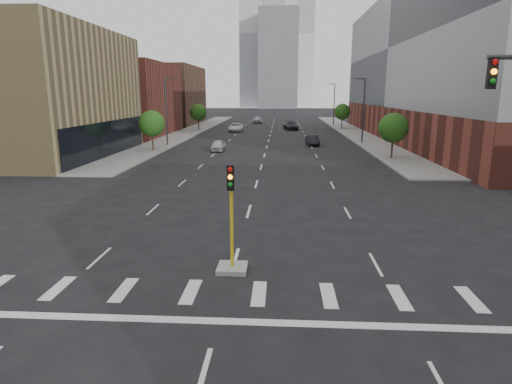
# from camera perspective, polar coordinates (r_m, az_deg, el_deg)

# --- Properties ---
(sidewalk_left_far) EXTENTS (5.00, 92.00, 0.15)m
(sidewalk_left_far) POSITION_cam_1_polar(r_m,az_deg,el_deg) (83.26, -8.45, 8.12)
(sidewalk_left_far) COLOR gray
(sidewalk_left_far) RESTS_ON ground
(sidewalk_right_far) EXTENTS (5.00, 92.00, 0.15)m
(sidewalk_right_far) POSITION_cam_1_polar(r_m,az_deg,el_deg) (82.56, 12.60, 7.91)
(sidewalk_right_far) COLOR gray
(sidewalk_right_far) RESTS_ON ground
(building_left_mid) EXTENTS (20.00, 24.00, 14.00)m
(building_left_mid) POSITION_cam_1_polar(r_m,az_deg,el_deg) (55.64, -29.18, 11.38)
(building_left_mid) COLOR #8E7D50
(building_left_mid) RESTS_ON ground
(building_left_far_a) EXTENTS (20.00, 22.00, 12.00)m
(building_left_far_a) POSITION_cam_1_polar(r_m,az_deg,el_deg) (78.92, -18.92, 11.61)
(building_left_far_a) COLOR brown
(building_left_far_a) RESTS_ON ground
(building_left_far_b) EXTENTS (20.00, 24.00, 13.00)m
(building_left_far_b) POSITION_cam_1_polar(r_m,az_deg,el_deg) (103.49, -13.46, 12.42)
(building_left_far_b) COLOR brown
(building_left_far_b) RESTS_ON ground
(building_right_main) EXTENTS (24.00, 70.00, 22.00)m
(building_right_main) POSITION_cam_1_polar(r_m,az_deg,el_deg) (72.76, 26.59, 14.84)
(building_right_main) COLOR brown
(building_right_main) RESTS_ON ground
(tower_left) EXTENTS (22.00, 22.00, 70.00)m
(tower_left) POSITION_cam_1_polar(r_m,az_deg,el_deg) (229.14, 0.93, 20.08)
(tower_left) COLOR #B2B7BC
(tower_left) RESTS_ON ground
(tower_right) EXTENTS (20.00, 20.00, 80.00)m
(tower_right) POSITION_cam_1_polar(r_m,az_deg,el_deg) (269.36, 5.40, 20.05)
(tower_right) COLOR #B2B7BC
(tower_right) RESTS_ON ground
(tower_mid) EXTENTS (18.00, 18.00, 44.00)m
(tower_mid) POSITION_cam_1_polar(r_m,az_deg,el_deg) (207.76, 2.97, 17.19)
(tower_mid) COLOR slate
(tower_mid) RESTS_ON ground
(median_traffic_signal) EXTENTS (1.20, 1.20, 4.40)m
(median_traffic_signal) POSITION_cam_1_polar(r_m,az_deg,el_deg) (17.41, -3.23, -7.49)
(median_traffic_signal) COLOR #999993
(median_traffic_signal) RESTS_ON ground
(streetlight_right_a) EXTENTS (1.60, 0.22, 9.07)m
(streetlight_right_a) POSITION_cam_1_polar(r_m,az_deg,el_deg) (63.30, 14.08, 10.83)
(streetlight_right_a) COLOR #2D2D30
(streetlight_right_a) RESTS_ON ground
(streetlight_right_b) EXTENTS (1.60, 0.22, 9.07)m
(streetlight_right_b) POSITION_cam_1_polar(r_m,az_deg,el_deg) (97.92, 10.33, 11.67)
(streetlight_right_b) COLOR #2D2D30
(streetlight_right_b) RESTS_ON ground
(streetlight_left) EXTENTS (1.60, 0.22, 9.07)m
(streetlight_left) POSITION_cam_1_polar(r_m,az_deg,el_deg) (59.28, -11.83, 10.81)
(streetlight_left) COLOR #2D2D30
(streetlight_left) RESTS_ON ground
(tree_left_near) EXTENTS (3.20, 3.20, 4.85)m
(tree_left_near) POSITION_cam_1_polar(r_m,az_deg,el_deg) (54.72, -13.72, 8.85)
(tree_left_near) COLOR #382619
(tree_left_near) RESTS_ON ground
(tree_left_far) EXTENTS (3.20, 3.20, 4.85)m
(tree_left_far) POSITION_cam_1_polar(r_m,az_deg,el_deg) (83.83, -7.71, 10.45)
(tree_left_far) COLOR #382619
(tree_left_far) RESTS_ON ground
(tree_right_near) EXTENTS (3.20, 3.20, 4.85)m
(tree_right_near) POSITION_cam_1_polar(r_m,az_deg,el_deg) (48.88, 17.85, 8.14)
(tree_right_near) COLOR #382619
(tree_right_near) RESTS_ON ground
(tree_right_far) EXTENTS (3.20, 3.20, 4.85)m
(tree_right_far) POSITION_cam_1_polar(r_m,az_deg,el_deg) (88.13, 11.44, 10.43)
(tree_right_far) COLOR #382619
(tree_right_far) RESTS_ON ground
(car_near_left) EXTENTS (1.58, 3.90, 1.33)m
(car_near_left) POSITION_cam_1_polar(r_m,az_deg,el_deg) (53.88, -5.09, 6.19)
(car_near_left) COLOR #B8B9BE
(car_near_left) RESTS_ON ground
(car_mid_right) EXTENTS (1.80, 4.35, 1.40)m
(car_mid_right) POSITION_cam_1_polar(r_m,az_deg,el_deg) (59.88, 7.52, 6.85)
(car_mid_right) COLOR black
(car_mid_right) RESTS_ON ground
(car_far_left) EXTENTS (2.62, 5.61, 1.55)m
(car_far_left) POSITION_cam_1_polar(r_m,az_deg,el_deg) (81.35, -2.67, 8.63)
(car_far_left) COLOR white
(car_far_left) RESTS_ON ground
(car_deep_right) EXTENTS (3.14, 6.00, 1.66)m
(car_deep_right) POSITION_cam_1_polar(r_m,az_deg,el_deg) (85.23, 4.65, 8.84)
(car_deep_right) COLOR black
(car_deep_right) RESTS_ON ground
(car_distant) EXTENTS (2.38, 4.94, 1.63)m
(car_distant) POSITION_cam_1_polar(r_m,az_deg,el_deg) (103.75, 0.19, 9.62)
(car_distant) COLOR #A0A0A4
(car_distant) RESTS_ON ground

